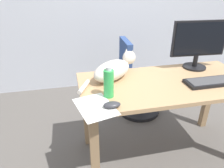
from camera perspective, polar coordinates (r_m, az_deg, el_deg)
name	(u,v)px	position (r m, az deg, el deg)	size (l,w,h in m)	color
ground_plane	(158,151)	(2.09, 12.59, -17.47)	(8.00, 8.00, 0.00)	#59544F
desk	(166,94)	(1.73, 14.58, -2.75)	(1.37, 0.65, 0.72)	tan
office_chair	(136,84)	(2.38, 6.64, 0.06)	(0.48, 0.48, 0.88)	black
monitor	(199,43)	(1.95, 22.69, 10.33)	(0.48, 0.20, 0.41)	black
keyboard	(214,82)	(1.77, 26.06, 0.61)	(0.44, 0.15, 0.03)	black
cat	(114,69)	(1.64, 0.54, 4.14)	(0.52, 0.39, 0.20)	silver
computer_mouse	(112,105)	(1.29, -0.03, -5.73)	(0.11, 0.06, 0.04)	#333338
paper_sheet	(95,107)	(1.31, -4.62, -6.21)	(0.21, 0.30, 0.00)	white
water_bottle	(109,83)	(1.37, -0.92, 0.24)	(0.07, 0.07, 0.22)	green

